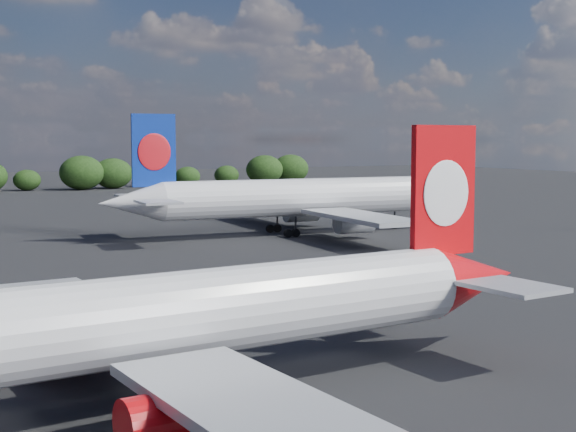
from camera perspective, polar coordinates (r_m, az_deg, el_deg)
name	(u,v)px	position (r m, az deg, el deg)	size (l,w,h in m)	color
qantas_airliner	(207,314)	(42.73, -5.78, -6.96)	(44.37, 42.25, 14.47)	white
china_southern_airliner	(288,199)	(114.29, 0.02, 1.24)	(51.85, 49.25, 16.94)	white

